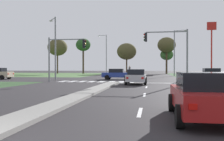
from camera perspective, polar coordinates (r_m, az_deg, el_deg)
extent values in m
plane|color=#282628|center=(34.35, 2.29, -2.07)|extent=(200.00, 200.00, 0.00)
cube|color=#476B38|center=(65.58, -17.82, -0.82)|extent=(35.00, 35.00, 0.01)
cube|color=gray|center=(15.67, -5.69, -5.03)|extent=(1.20, 22.00, 0.14)
cube|color=#ADA89E|center=(59.24, 5.05, -0.88)|extent=(1.20, 36.00, 0.14)
cube|color=silver|center=(9.35, 6.26, -9.26)|extent=(0.14, 2.00, 0.01)
cube|color=silver|center=(15.30, 7.28, -5.41)|extent=(0.14, 2.00, 0.01)
cube|color=silver|center=(21.27, 7.72, -3.72)|extent=(0.14, 2.00, 0.01)
cube|color=silver|center=(16.44, 19.16, -5.02)|extent=(0.14, 24.00, 0.01)
cube|color=silver|center=(27.14, 8.59, -2.78)|extent=(6.40, 0.50, 0.01)
cube|color=silver|center=(30.72, -10.80, -2.39)|extent=(0.70, 2.80, 0.01)
cube|color=silver|center=(30.35, -8.75, -2.42)|extent=(0.70, 2.80, 0.01)
cube|color=silver|center=(30.03, -6.66, -2.45)|extent=(0.70, 2.80, 0.01)
cube|color=silver|center=(29.74, -4.52, -2.48)|extent=(0.70, 2.80, 0.01)
cube|color=silver|center=(29.50, -2.35, -2.51)|extent=(0.70, 2.80, 0.01)
cube|color=silver|center=(29.29, -0.14, -2.53)|extent=(0.70, 2.80, 0.01)
cube|color=silver|center=(29.14, 2.10, -2.54)|extent=(0.70, 2.80, 0.01)
cube|color=silver|center=(29.03, 4.36, -2.56)|extent=(0.70, 2.80, 0.01)
cube|color=#19565B|center=(34.68, 21.59, -0.97)|extent=(4.12, 1.79, 0.72)
cube|color=black|center=(34.63, 21.35, 0.06)|extent=(1.90, 1.57, 0.52)
cube|color=red|center=(34.94, 18.01, -0.82)|extent=(0.04, 0.20, 0.14)
cube|color=red|center=(33.60, 18.38, -0.88)|extent=(0.04, 0.20, 0.14)
cylinder|color=black|center=(35.87, 23.33, -1.50)|extent=(0.64, 0.22, 0.64)
cylinder|color=black|center=(35.30, 19.18, -1.51)|extent=(0.64, 0.22, 0.64)
cylinder|color=black|center=(33.54, 19.73, -1.63)|extent=(0.64, 0.22, 0.64)
cube|color=navy|center=(34.92, 1.26, -0.98)|extent=(4.17, 1.75, 0.63)
cube|color=black|center=(34.93, 1.02, -0.04)|extent=(1.92, 1.54, 0.52)
cube|color=red|center=(35.91, -1.93, -0.84)|extent=(0.04, 0.20, 0.14)
cube|color=red|center=(34.61, -2.34, -0.89)|extent=(0.04, 0.20, 0.14)
cylinder|color=black|center=(35.65, 3.57, -1.46)|extent=(0.64, 0.22, 0.64)
cylinder|color=black|center=(33.91, 3.30, -1.57)|extent=(0.64, 0.22, 0.64)
cylinder|color=black|center=(36.00, -0.66, -1.44)|extent=(0.64, 0.22, 0.64)
cylinder|color=black|center=(34.27, -1.14, -1.54)|extent=(0.64, 0.22, 0.64)
cube|color=#B7B7BC|center=(25.14, 5.49, -1.62)|extent=(1.80, 4.49, 0.62)
cube|color=black|center=(24.98, 5.47, -0.32)|extent=(1.58, 2.06, 0.52)
cube|color=red|center=(22.94, 3.45, -1.67)|extent=(0.20, 0.04, 0.14)
cube|color=red|center=(22.85, 6.87, -1.69)|extent=(0.20, 0.04, 0.14)
cylinder|color=black|center=(26.65, 3.73, -2.16)|extent=(0.22, 0.64, 0.64)
cylinder|color=black|center=(26.56, 7.61, -2.18)|extent=(0.22, 0.64, 0.64)
cylinder|color=black|center=(23.80, 3.12, -2.49)|extent=(0.22, 0.64, 0.64)
cylinder|color=black|center=(23.69, 7.46, -2.51)|extent=(0.22, 0.64, 0.64)
cube|color=#A31919|center=(8.49, 19.97, -6.02)|extent=(1.78, 4.23, 0.63)
cube|color=black|center=(8.30, 20.19, -2.20)|extent=(1.56, 1.95, 0.52)
cube|color=red|center=(6.28, 17.67, -7.77)|extent=(0.20, 0.04, 0.14)
cylinder|color=black|center=(9.74, 13.24, -7.01)|extent=(0.22, 0.64, 0.64)
cylinder|color=black|center=(10.04, 23.48, -6.82)|extent=(0.22, 0.64, 0.64)
cylinder|color=black|center=(7.08, 14.95, -9.90)|extent=(0.22, 0.64, 0.64)
cube|color=red|center=(37.44, -22.20, -0.71)|extent=(0.04, 0.20, 0.14)
cube|color=red|center=(38.58, -21.18, -0.67)|extent=(0.04, 0.20, 0.14)
cylinder|color=black|center=(37.70, -23.42, -1.40)|extent=(0.64, 0.22, 0.64)
cylinder|color=black|center=(39.18, -22.06, -1.32)|extent=(0.64, 0.22, 0.64)
cylinder|color=gray|center=(29.82, -13.89, 2.36)|extent=(0.18, 0.18, 5.05)
cylinder|color=gray|center=(29.25, -10.18, 6.87)|extent=(4.09, 0.12, 0.12)
cube|color=black|center=(28.60, -6.29, 5.96)|extent=(0.26, 0.32, 0.95)
sphere|color=#360503|center=(28.59, -5.98, 6.57)|extent=(0.20, 0.20, 0.20)
sphere|color=orange|center=(28.56, -5.98, 5.97)|extent=(0.20, 0.20, 0.20)
sphere|color=black|center=(28.53, -5.98, 5.37)|extent=(0.20, 0.20, 0.20)
cylinder|color=gray|center=(27.77, 16.48, 3.11)|extent=(0.18, 0.18, 5.66)
cylinder|color=gray|center=(27.80, 12.07, 8.46)|extent=(4.28, 0.12, 0.12)
cube|color=black|center=(27.69, 7.60, 7.40)|extent=(0.26, 0.32, 0.95)
sphere|color=red|center=(27.73, 7.27, 8.02)|extent=(0.20, 0.20, 0.20)
sphere|color=#3A2405|center=(27.70, 7.27, 7.40)|extent=(0.20, 0.20, 0.20)
sphere|color=black|center=(27.66, 7.27, 6.78)|extent=(0.20, 0.20, 0.20)
cylinder|color=gray|center=(33.77, -12.55, 4.82)|extent=(0.20, 0.20, 8.19)
cylinder|color=gray|center=(35.19, -13.04, 11.20)|extent=(1.27, 1.56, 0.10)
ellipsoid|color=#B2B2A8|center=(36.08, -13.48, 10.78)|extent=(0.56, 0.28, 0.20)
cylinder|color=gray|center=(51.89, 13.77, 3.79)|extent=(0.20, 0.20, 9.00)
cylinder|color=gray|center=(51.92, 14.97, 8.66)|extent=(2.08, 1.10, 0.10)
ellipsoid|color=#B2B2A8|center=(51.53, 16.17, 8.61)|extent=(0.56, 0.28, 0.20)
cylinder|color=gray|center=(70.01, -1.28, 3.66)|extent=(0.20, 0.20, 10.66)
cylinder|color=gray|center=(70.92, -2.13, 7.87)|extent=(2.22, 0.59, 0.10)
ellipsoid|color=#B2B2A8|center=(71.36, -2.96, 7.74)|extent=(0.56, 0.28, 0.20)
cylinder|color=#335184|center=(43.75, 3.96, -0.81)|extent=(0.16, 0.16, 0.77)
cylinder|color=#4C4C4C|center=(43.74, 3.96, 0.22)|extent=(0.34, 0.34, 0.81)
sphere|color=tan|center=(43.74, 3.96, 0.90)|extent=(0.23, 0.23, 0.23)
cylinder|color=red|center=(55.02, 21.39, 3.69)|extent=(0.28, 0.28, 9.21)
cube|color=red|center=(55.58, 21.41, 9.26)|extent=(1.80, 0.30, 1.60)
torus|color=yellow|center=(55.66, 20.97, 9.25)|extent=(0.96, 0.16, 0.96)
torus|color=yellow|center=(55.83, 21.77, 9.22)|extent=(0.96, 0.16, 0.96)
cylinder|color=#423323|center=(72.37, -12.10, 1.62)|extent=(0.37, 0.37, 5.79)
ellipsoid|color=#4C4728|center=(72.58, -12.11, 5.09)|extent=(5.44, 5.44, 4.63)
cylinder|color=#423323|center=(71.08, -6.45, 2.08)|extent=(0.47, 0.47, 6.88)
ellipsoid|color=#285123|center=(71.35, -6.46, 5.75)|extent=(4.08, 4.08, 3.46)
cylinder|color=#423323|center=(71.94, 3.30, 1.21)|extent=(0.39, 0.39, 4.71)
ellipsoid|color=#4C4728|center=(72.09, 3.30, 4.28)|extent=(5.49, 5.49, 4.67)
cylinder|color=#423323|center=(70.88, 12.14, 1.00)|extent=(0.43, 0.43, 4.22)
ellipsoid|color=#38602D|center=(70.97, 12.15, 3.49)|extent=(3.52, 3.52, 2.99)
cylinder|color=#423323|center=(68.78, 12.11, 1.90)|extent=(0.47, 0.47, 6.35)
ellipsoid|color=#4C4728|center=(69.03, 12.12, 5.62)|extent=(4.77, 4.77, 4.05)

